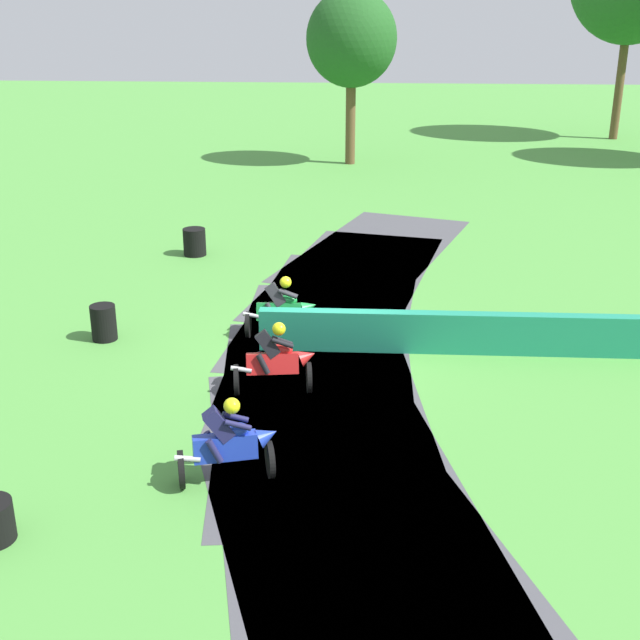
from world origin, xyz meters
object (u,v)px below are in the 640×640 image
object	(u,v)px
tire_stack_near	(195,242)
tire_stack_mid_a	(104,323)
motorcycle_lead_green	(283,309)
traffic_cone	(556,321)
motorcycle_chase_red	(276,360)
motorcycle_trailing_blue	(230,442)

from	to	relation	value
tire_stack_near	tire_stack_mid_a	xyz separation A→B (m)	(-0.66, -6.59, 0.00)
motorcycle_lead_green	tire_stack_near	distance (m)	6.93
tire_stack_near	traffic_cone	distance (m)	10.92
motorcycle_chase_red	tire_stack_mid_a	xyz separation A→B (m)	(-4.14, 2.32, -0.24)
traffic_cone	tire_stack_mid_a	bearing A→B (deg)	-173.07
motorcycle_lead_green	tire_stack_near	world-z (taller)	motorcycle_lead_green
traffic_cone	motorcycle_lead_green	bearing A→B (deg)	-173.30
motorcycle_trailing_blue	traffic_cone	bearing A→B (deg)	46.85
tire_stack_near	traffic_cone	size ratio (longest dim) A/B	1.82
tire_stack_near	tire_stack_mid_a	bearing A→B (deg)	-95.70
motorcycle_lead_green	tire_stack_mid_a	bearing A→B (deg)	-172.70
motorcycle_trailing_blue	tire_stack_near	size ratio (longest dim) A/B	2.10
motorcycle_chase_red	tire_stack_near	xyz separation A→B (m)	(-3.48, 8.91, -0.24)
motorcycle_lead_green	motorcycle_chase_red	distance (m)	2.83
motorcycle_trailing_blue	tire_stack_mid_a	xyz separation A→B (m)	(-3.79, 5.57, -0.26)
motorcycle_lead_green	motorcycle_chase_red	bearing A→B (deg)	-86.16
motorcycle_trailing_blue	tire_stack_mid_a	size ratio (longest dim) A/B	2.10
tire_stack_mid_a	traffic_cone	distance (m)	10.24
motorcycle_lead_green	traffic_cone	world-z (taller)	motorcycle_lead_green
motorcycle_lead_green	traffic_cone	bearing A→B (deg)	6.70
motorcycle_lead_green	motorcycle_trailing_blue	size ratio (longest dim) A/B	1.00
motorcycle_chase_red	tire_stack_near	distance (m)	9.57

